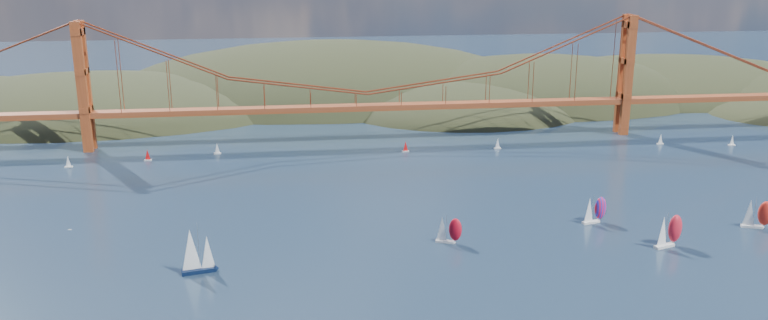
{
  "coord_description": "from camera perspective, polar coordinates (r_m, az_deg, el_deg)",
  "views": [
    {
      "loc": [
        -34.84,
        -145.1,
        83.18
      ],
      "look_at": [
        -4.12,
        90.0,
        16.43
      ],
      "focal_mm": 35.0,
      "sensor_mm": 36.0,
      "label": 1
    }
  ],
  "objects": [
    {
      "name": "headlands",
      "position": [
        441.33,
        3.16,
        3.18
      ],
      "size": [
        725.0,
        225.0,
        96.0
      ],
      "color": "black",
      "rests_on": "ground"
    },
    {
      "name": "bridge",
      "position": [
        330.73,
        -1.62,
        6.86
      ],
      "size": [
        552.0,
        12.0,
        55.0
      ],
      "color": "brown",
      "rests_on": "ground"
    },
    {
      "name": "sloop_navy",
      "position": [
        205.78,
        -14.15,
        -6.77
      ],
      "size": [
        9.32,
        6.0,
        13.89
      ],
      "rotation": [
        0.0,
        0.0,
        0.22
      ],
      "color": "black",
      "rests_on": "ground"
    },
    {
      "name": "racer_0",
      "position": [
        220.93,
        4.92,
        -5.29
      ],
      "size": [
        7.88,
        5.25,
        8.82
      ],
      "rotation": [
        0.0,
        0.0,
        -0.38
      ],
      "color": "silver",
      "rests_on": "ground"
    },
    {
      "name": "racer_1",
      "position": [
        232.1,
        20.87,
        -5.03
      ],
      "size": [
        9.52,
        5.96,
        10.64
      ],
      "rotation": [
        0.0,
        0.0,
        0.32
      ],
      "color": "silver",
      "rests_on": "ground"
    },
    {
      "name": "racer_2",
      "position": [
        258.65,
        26.55,
        -3.66
      ],
      "size": [
        8.94,
        5.59,
        10.0
      ],
      "rotation": [
        0.0,
        0.0,
        -0.32
      ],
      "color": "white",
      "rests_on": "ground"
    },
    {
      "name": "racer_rwb",
      "position": [
        244.9,
        15.74,
        -3.64
      ],
      "size": [
        8.41,
        4.75,
        9.43
      ],
      "rotation": [
        0.0,
        0.0,
        0.25
      ],
      "color": "silver",
      "rests_on": "ground"
    },
    {
      "name": "distant_boat_1",
      "position": [
        321.22,
        -22.93,
        -0.11
      ],
      "size": [
        3.0,
        2.0,
        4.7
      ],
      "color": "silver",
      "rests_on": "ground"
    },
    {
      "name": "distant_boat_2",
      "position": [
        320.36,
        -17.57,
        0.37
      ],
      "size": [
        3.0,
        2.0,
        4.7
      ],
      "color": "silver",
      "rests_on": "ground"
    },
    {
      "name": "distant_boat_3",
      "position": [
        323.23,
        -12.59,
        0.87
      ],
      "size": [
        3.0,
        2.0,
        4.7
      ],
      "color": "silver",
      "rests_on": "ground"
    },
    {
      "name": "distant_boat_4",
      "position": [
        353.3,
        20.33,
        1.51
      ],
      "size": [
        3.0,
        2.0,
        4.7
      ],
      "color": "silver",
      "rests_on": "ground"
    },
    {
      "name": "distant_boat_5",
      "position": [
        363.03,
        25.0,
        1.37
      ],
      "size": [
        3.0,
        2.0,
        4.7
      ],
      "color": "silver",
      "rests_on": "ground"
    },
    {
      "name": "distant_boat_8",
      "position": [
        327.28,
        8.65,
        1.25
      ],
      "size": [
        3.0,
        2.0,
        4.7
      ],
      "color": "silver",
      "rests_on": "ground"
    },
    {
      "name": "distant_boat_9",
      "position": [
        318.77,
        1.65,
        1.04
      ],
      "size": [
        3.0,
        2.0,
        4.7
      ],
      "color": "silver",
      "rests_on": "ground"
    },
    {
      "name": "gull",
      "position": [
        191.2,
        -22.82,
        -4.91
      ],
      "size": [
        0.9,
        0.25,
        0.17
      ],
      "color": "white",
      "rests_on": "ground"
    }
  ]
}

